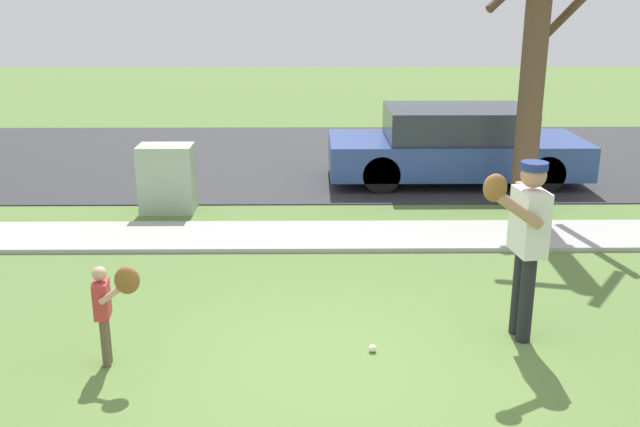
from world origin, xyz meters
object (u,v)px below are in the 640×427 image
at_px(utility_cabinet, 167,179).
at_px(street_tree_near, 535,48).
at_px(baseball, 373,348).
at_px(person_adult, 525,232).
at_px(person_child, 110,300).
at_px(parked_wagon_blue, 456,146).

xyz_separation_m(utility_cabinet, street_tree_near, (5.54, -0.01, 1.98)).
height_order(baseball, utility_cabinet, utility_cabinet).
height_order(person_adult, utility_cabinet, person_adult).
relative_size(person_child, parked_wagon_blue, 0.22).
height_order(utility_cabinet, parked_wagon_blue, parked_wagon_blue).
distance_m(person_adult, person_child, 3.90).
bearing_deg(parked_wagon_blue, baseball, -107.30).
height_order(person_child, utility_cabinet, utility_cabinet).
bearing_deg(baseball, parked_wagon_blue, 72.70).
relative_size(baseball, utility_cabinet, 0.07).
relative_size(person_adult, utility_cabinet, 1.70).
distance_m(baseball, utility_cabinet, 5.43).
height_order(street_tree_near, parked_wagon_blue, street_tree_near).
bearing_deg(person_adult, baseball, 3.73).
bearing_deg(utility_cabinet, person_child, -84.87).
bearing_deg(baseball, street_tree_near, 59.42).
xyz_separation_m(person_child, baseball, (2.39, 0.23, -0.62)).
distance_m(person_adult, street_tree_near, 4.71).
relative_size(street_tree_near, parked_wagon_blue, 1.04).
bearing_deg(person_child, parked_wagon_blue, 49.24).
height_order(utility_cabinet, street_tree_near, street_tree_near).
relative_size(person_adult, parked_wagon_blue, 0.40).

